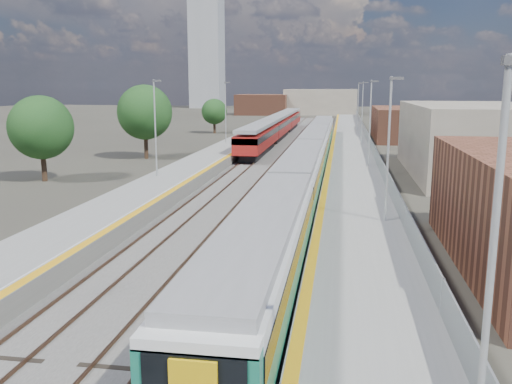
# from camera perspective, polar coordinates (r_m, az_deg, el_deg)

# --- Properties ---
(ground) EXTENTS (320.00, 320.00, 0.00)m
(ground) POSITION_cam_1_polar(r_m,az_deg,el_deg) (57.34, 4.72, 3.03)
(ground) COLOR #47443A
(ground) RESTS_ON ground
(ballast_bed) EXTENTS (10.50, 155.00, 0.06)m
(ballast_bed) POSITION_cam_1_polar(r_m,az_deg,el_deg) (60.01, 2.76, 3.45)
(ballast_bed) COLOR #565451
(ballast_bed) RESTS_ON ground
(tracks) EXTENTS (8.96, 160.00, 0.17)m
(tracks) POSITION_cam_1_polar(r_m,az_deg,el_deg) (61.59, 3.49, 3.71)
(tracks) COLOR #4C3323
(tracks) RESTS_ON ground
(platform_right) EXTENTS (4.70, 155.00, 8.52)m
(platform_right) POSITION_cam_1_polar(r_m,az_deg,el_deg) (59.60, 10.00, 3.73)
(platform_right) COLOR slate
(platform_right) RESTS_ON ground
(platform_left) EXTENTS (4.30, 155.00, 8.52)m
(platform_left) POSITION_cam_1_polar(r_m,az_deg,el_deg) (61.04, -3.61, 4.03)
(platform_left) COLOR slate
(platform_left) RESTS_ON ground
(buildings) EXTENTS (72.00, 185.50, 40.00)m
(buildings) POSITION_cam_1_polar(r_m,az_deg,el_deg) (146.95, 0.28, 12.18)
(buildings) COLOR brown
(buildings) RESTS_ON ground
(green_train) EXTENTS (2.67, 74.35, 2.94)m
(green_train) POSITION_cam_1_polar(r_m,az_deg,el_deg) (46.97, 5.65, 3.76)
(green_train) COLOR black
(green_train) RESTS_ON ground
(red_train) EXTENTS (2.75, 55.73, 3.47)m
(red_train) POSITION_cam_1_polar(r_m,az_deg,el_deg) (82.38, 2.24, 6.96)
(red_train) COLOR black
(red_train) RESTS_ON ground
(tree_a) EXTENTS (5.37, 5.37, 7.27)m
(tree_a) POSITION_cam_1_polar(r_m,az_deg,el_deg) (49.30, -21.69, 6.32)
(tree_a) COLOR #382619
(tree_a) RESTS_ON ground
(tree_b) EXTENTS (6.03, 6.03, 8.18)m
(tree_b) POSITION_cam_1_polar(r_m,az_deg,el_deg) (61.52, -11.63, 8.21)
(tree_b) COLOR #382619
(tree_b) RESTS_ON ground
(tree_c) EXTENTS (4.33, 4.33, 5.87)m
(tree_c) POSITION_cam_1_polar(r_m,az_deg,el_deg) (93.41, -4.42, 8.44)
(tree_c) COLOR #382619
(tree_c) RESTS_ON ground
(tree_d) EXTENTS (4.47, 4.47, 6.06)m
(tree_d) POSITION_cam_1_polar(r_m,az_deg,el_deg) (78.63, 21.54, 7.29)
(tree_d) COLOR #382619
(tree_d) RESTS_ON ground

